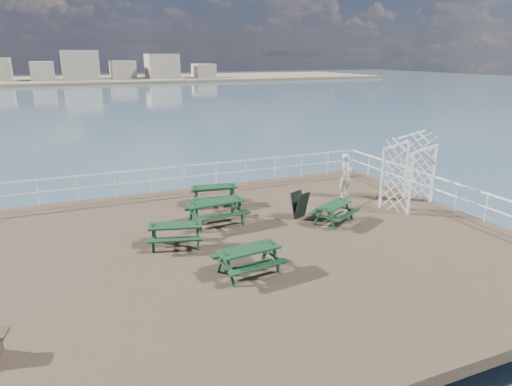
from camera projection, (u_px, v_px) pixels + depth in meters
The scene contains 11 objects.
ground at pixel (240, 251), 14.29m from camera, with size 18.00×14.00×0.30m, color brown.
sea_backdrop at pixel (118, 76), 137.06m from camera, with size 300.00×300.00×9.20m.
railing at pixel (212, 198), 16.22m from camera, with size 17.77×13.76×1.10m.
picnic_table_a at pixel (176, 230), 14.21m from camera, with size 1.90×1.68×0.79m.
picnic_table_b at pixel (214, 191), 18.13m from camera, with size 1.94×1.66×0.85m.
picnic_table_c at pixel (334, 209), 16.20m from camera, with size 1.98×1.87×0.76m.
picnic_table_d at pixel (216, 207), 16.03m from camera, with size 2.06×1.71×0.95m.
picnic_table_e at pixel (249, 255), 12.39m from camera, with size 1.86×1.57×0.84m.
trellis_arbor at pixel (409, 174), 17.87m from camera, with size 2.60×2.06×2.86m.
sandwich_board at pixel (300, 205), 16.64m from camera, with size 0.73×0.65×0.99m.
person at pixel (346, 175), 19.01m from camera, with size 0.67×0.44×1.84m, color silver.
Camera 1 is at (-4.69, -12.27, 5.77)m, focal length 32.00 mm.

